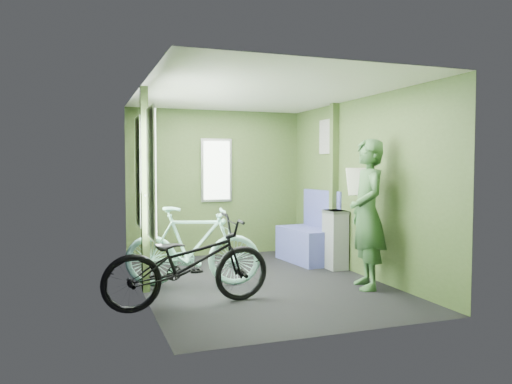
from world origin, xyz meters
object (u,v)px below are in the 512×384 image
Objects in this scene: bicycle_mint at (193,287)px; waste_box at (335,240)px; bicycle_black at (189,307)px; passenger at (367,214)px; bench_seat at (309,241)px.

waste_box reaches higher than bicycle_mint.
bicycle_black is 1.00× the size of passenger.
bicycle_mint is (0.22, 0.82, 0.00)m from bicycle_black.
waste_box is at bearing -174.49° from passenger.
passenger reaches higher than bicycle_black.
waste_box is (2.29, 1.16, 0.41)m from bicycle_black.
bicycle_black is at bearing -72.98° from passenger.
passenger reaches higher than bench_seat.
passenger is at bearing -94.82° from bicycle_mint.
passenger is 2.14× the size of waste_box.
bench_seat is at bearing -56.16° from bicycle_black.
bench_seat is (0.06, 1.66, -0.55)m from passenger.
bicycle_black is 2.13× the size of waste_box.
bench_seat is (1.96, 0.92, 0.31)m from bicycle_mint.
bicycle_mint is at bearing -170.65° from waste_box.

